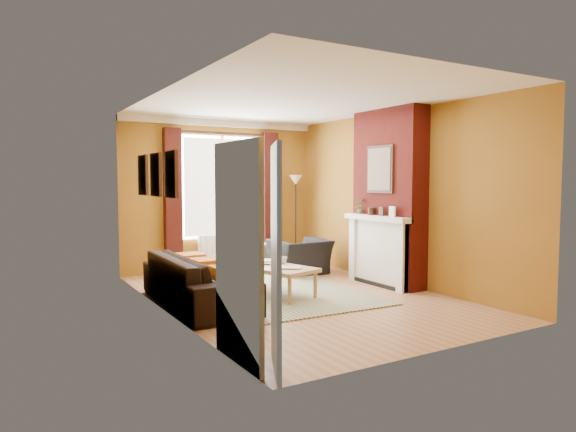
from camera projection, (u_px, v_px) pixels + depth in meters
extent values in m
plane|color=#8F6141|center=(297.00, 296.00, 7.43)|extent=(5.50, 5.50, 0.00)
cube|color=#8B5D1A|center=(221.00, 195.00, 9.70)|extent=(3.80, 0.02, 2.80)
cube|color=#8B5D1A|center=(444.00, 209.00, 4.97)|extent=(3.80, 0.02, 2.80)
cube|color=#8B5D1A|center=(397.00, 197.00, 8.29)|extent=(0.02, 5.50, 2.80)
cube|color=#8B5D1A|center=(166.00, 203.00, 6.37)|extent=(0.02, 5.50, 2.80)
cube|color=silver|center=(297.00, 101.00, 7.23)|extent=(3.80, 5.50, 0.01)
cube|color=#400D09|center=(389.00, 198.00, 8.20)|extent=(0.35, 1.40, 2.80)
cube|color=white|center=(379.00, 251.00, 8.16)|extent=(0.12, 1.30, 1.10)
cube|color=white|center=(377.00, 218.00, 8.10)|extent=(0.22, 1.40, 0.08)
cube|color=white|center=(403.00, 258.00, 7.66)|extent=(0.16, 0.14, 1.04)
cube|color=white|center=(355.00, 249.00, 8.65)|extent=(0.16, 0.14, 1.04)
cube|color=black|center=(380.00, 257.00, 8.18)|extent=(0.06, 0.80, 0.90)
cube|color=black|center=(379.00, 283.00, 8.20)|extent=(0.20, 1.00, 0.06)
cube|color=white|center=(392.00, 212.00, 7.80)|extent=(0.03, 0.12, 0.16)
cube|color=black|center=(381.00, 211.00, 8.01)|extent=(0.03, 0.10, 0.14)
cylinder|color=black|center=(371.00, 211.00, 8.23)|extent=(0.10, 0.10, 0.12)
cube|color=black|center=(380.00, 169.00, 8.07)|extent=(0.03, 0.60, 0.75)
cube|color=#AA6339|center=(379.00, 169.00, 8.06)|extent=(0.01, 0.52, 0.66)
cube|color=white|center=(221.00, 123.00, 9.57)|extent=(3.80, 0.08, 0.12)
cube|color=white|center=(222.00, 187.00, 9.66)|extent=(1.60, 0.04, 1.90)
cube|color=white|center=(223.00, 187.00, 9.63)|extent=(1.50, 0.02, 1.80)
cube|color=white|center=(222.00, 187.00, 9.65)|extent=(0.06, 0.04, 1.90)
cube|color=#39100D|center=(173.00, 199.00, 9.11)|extent=(0.30, 0.16, 2.50)
cube|color=#39100D|center=(270.00, 197.00, 10.09)|extent=(0.30, 0.16, 2.50)
cylinder|color=black|center=(223.00, 133.00, 9.52)|extent=(2.30, 0.05, 0.05)
cube|color=white|center=(224.00, 251.00, 9.69)|extent=(1.00, 0.10, 0.60)
cube|color=white|center=(202.00, 253.00, 9.41)|extent=(0.04, 0.03, 0.56)
cube|color=white|center=(208.00, 252.00, 9.46)|extent=(0.04, 0.03, 0.56)
cube|color=white|center=(214.00, 252.00, 9.52)|extent=(0.04, 0.03, 0.56)
cube|color=white|center=(219.00, 251.00, 9.57)|extent=(0.04, 0.03, 0.56)
cube|color=white|center=(225.00, 251.00, 9.63)|extent=(0.04, 0.03, 0.56)
cube|color=white|center=(230.00, 251.00, 9.68)|extent=(0.04, 0.03, 0.56)
cube|color=white|center=(235.00, 250.00, 9.74)|extent=(0.04, 0.03, 0.56)
cube|color=white|center=(241.00, 250.00, 9.80)|extent=(0.04, 0.03, 0.56)
cube|color=white|center=(246.00, 249.00, 9.85)|extent=(0.04, 0.03, 0.56)
cube|color=black|center=(171.00, 174.00, 6.28)|extent=(0.04, 0.44, 0.58)
cube|color=gold|center=(173.00, 174.00, 6.29)|extent=(0.01, 0.38, 0.52)
cube|color=black|center=(156.00, 175.00, 6.84)|extent=(0.04, 0.44, 0.58)
cube|color=#398B2E|center=(158.00, 175.00, 6.85)|extent=(0.01, 0.38, 0.52)
cube|color=black|center=(143.00, 175.00, 7.40)|extent=(0.04, 0.44, 0.58)
cube|color=gold|center=(145.00, 175.00, 7.41)|extent=(0.01, 0.38, 0.52)
cube|color=white|center=(238.00, 255.00, 4.65)|extent=(0.05, 0.94, 2.06)
cube|color=black|center=(240.00, 255.00, 4.66)|extent=(0.02, 0.80, 1.98)
cube|color=white|center=(276.00, 259.00, 4.44)|extent=(0.37, 0.74, 1.98)
imported|color=#3F6F31|center=(360.00, 206.00, 8.48)|extent=(0.14, 0.10, 0.27)
cube|color=#A7540D|center=(226.00, 273.00, 6.43)|extent=(0.34, 0.40, 0.16)
cube|color=#A7540D|center=(205.00, 265.00, 7.03)|extent=(0.34, 0.40, 0.16)
cube|color=#A7540D|center=(191.00, 259.00, 7.55)|extent=(0.34, 0.40, 0.16)
cube|color=#2E4D81|center=(267.00, 290.00, 7.81)|extent=(2.57, 3.47, 0.02)
imported|color=black|center=(198.00, 280.00, 6.88)|extent=(0.94, 2.32, 0.67)
imported|color=black|center=(300.00, 257.00, 9.17)|extent=(0.98, 0.86, 0.62)
cube|color=tan|center=(273.00, 268.00, 7.43)|extent=(0.99, 1.44, 0.05)
cylinder|color=tan|center=(290.00, 292.00, 6.85)|extent=(0.07, 0.07, 0.38)
cylinder|color=tan|center=(315.00, 286.00, 7.23)|extent=(0.07, 0.07, 0.38)
cylinder|color=tan|center=(232.00, 280.00, 7.67)|extent=(0.07, 0.07, 0.38)
cylinder|color=tan|center=(258.00, 275.00, 8.05)|extent=(0.07, 0.07, 0.38)
cylinder|color=olive|center=(261.00, 257.00, 9.58)|extent=(0.50, 0.50, 0.50)
cylinder|color=black|center=(296.00, 264.00, 10.22)|extent=(0.28, 0.28, 0.03)
cylinder|color=black|center=(296.00, 222.00, 10.16)|extent=(0.03, 0.03, 1.64)
cone|color=beige|center=(296.00, 180.00, 10.10)|extent=(0.28, 0.28, 0.20)
imported|color=#999999|center=(290.00, 269.00, 7.09)|extent=(0.34, 0.33, 0.03)
imported|color=#999999|center=(261.00, 261.00, 7.84)|extent=(0.24, 0.29, 0.02)
imported|color=#999999|center=(284.00, 260.00, 7.61)|extent=(0.12, 0.12, 0.10)
cube|color=#252527|center=(265.00, 264.00, 7.52)|extent=(0.12, 0.15, 0.02)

